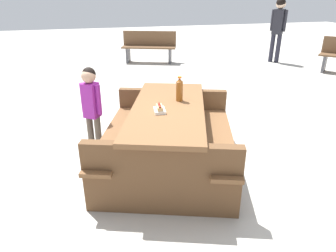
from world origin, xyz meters
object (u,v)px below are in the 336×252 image
Objects in this scene: picnic_table at (168,133)px; park_bench_near at (149,46)px; soda_bottle at (179,90)px; hotdog_tray at (160,109)px; bystander_adult at (278,22)px; child_in_coat at (91,101)px.

park_bench_near reaches higher than picnic_table.
hotdog_tray is (0.28, -0.30, -0.10)m from soda_bottle.
park_bench_near is (-5.55, 0.82, -0.43)m from soda_bottle.
hotdog_tray is 0.11× the size of bystander_adult.
soda_bottle is at bearing 133.31° from hotdog_tray.
park_bench_near is at bearing 160.90° from child_in_coat.
picnic_table is 7.80× the size of soda_bottle.
child_in_coat reaches higher than park_bench_near.
soda_bottle reaches higher than hotdog_tray.
hotdog_tray is 0.97m from child_in_coat.
soda_bottle is at bearing 131.72° from picnic_table.
park_bench_near is at bearing 170.12° from picnic_table.
hotdog_tray is 0.12× the size of park_bench_near.
child_in_coat reaches higher than hotdog_tray.
bystander_adult is (-4.21, 5.22, 0.40)m from child_in_coat.
park_bench_near reaches higher than hotdog_tray.
picnic_table is 1.01m from child_in_coat.
soda_bottle reaches higher than picnic_table.
bystander_adult is at bearing 128.87° from child_in_coat.
hotdog_tray is at bearing -10.83° from park_bench_near.
bystander_adult reaches higher than child_in_coat.
child_in_coat reaches higher than soda_bottle.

